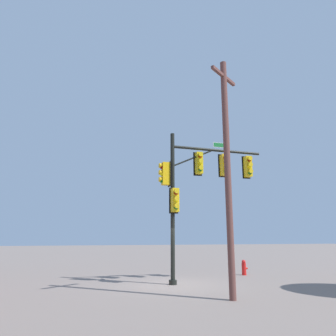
# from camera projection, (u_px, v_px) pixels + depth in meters

# --- Properties ---
(ground_plane) EXTENTS (120.00, 120.00, 0.00)m
(ground_plane) POSITION_uv_depth(u_px,v_px,m) (173.00, 285.00, 13.97)
(ground_plane) COLOR gray
(signal_pole_assembly) EXTENTS (5.58, 1.17, 7.15)m
(signal_pole_assembly) POSITION_uv_depth(u_px,v_px,m) (198.00, 179.00, 15.33)
(signal_pole_assembly) COLOR black
(signal_pole_assembly) RESTS_ON ground_plane
(utility_pole) EXTENTS (1.48, 1.21, 8.99)m
(utility_pole) POSITION_uv_depth(u_px,v_px,m) (227.00, 167.00, 11.57)
(utility_pole) COLOR brown
(utility_pole) RESTS_ON ground_plane
(fire_hydrant) EXTENTS (0.33, 0.24, 0.83)m
(fire_hydrant) POSITION_uv_depth(u_px,v_px,m) (244.00, 267.00, 17.43)
(fire_hydrant) COLOR red
(fire_hydrant) RESTS_ON ground_plane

